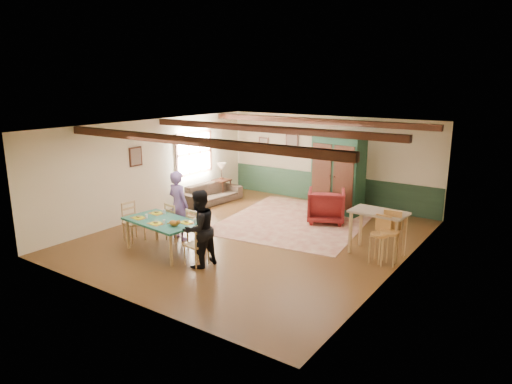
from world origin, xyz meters
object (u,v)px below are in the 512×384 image
Objects in this scene: dining_chair_end_right at (196,244)px; dining_chair_far_right at (198,228)px; person_child at (201,226)px; cat at (174,223)px; counter_table at (377,233)px; armoire at (338,173)px; armchair at (326,206)px; dining_table at (163,236)px; bar_stool_right at (389,239)px; person_man at (178,205)px; bar_stool_left at (379,240)px; dining_chair_end_left at (134,222)px; table_lamp at (222,171)px; end_table at (222,189)px; dining_chair_far_left at (177,221)px; sofa at (212,193)px; person_woman at (199,229)px.

dining_chair_far_right is at bearing -133.83° from dining_chair_end_right.
person_child is 2.79× the size of cat.
counter_table reaches higher than cat.
armoire is 2.34× the size of armchair.
bar_stool_right reaches higher than dining_table.
bar_stool_left is at bearing -157.48° from person_man.
person_man is at bearing -43.15° from dining_chair_end_left.
cat is at bearing -61.98° from table_lamp.
dining_chair_end_right is at bearing -149.64° from bar_stool_right.
table_lamp reaches higher than end_table.
counter_table is at bearing -18.51° from table_lamp.
dining_chair_far_left is 3.49m from sofa.
table_lamp is at bearing -138.96° from person_woman.
person_man is (0.01, 0.08, 0.38)m from dining_chair_far_left.
end_table is (-3.82, -0.58, -0.86)m from armoire.
dining_chair_end_right is at bearing -6.81° from dining_table.
table_lamp reaches higher than dining_chair_far_left.
dining_chair_end_left and dining_chair_end_right have the same top height.
person_child is 1.63× the size of end_table.
dining_chair_end_left is 0.55× the size of person_man.
dining_chair_far_left reaches higher than cat.
end_table is (-3.10, 4.69, -0.16)m from dining_chair_end_right.
person_woman reaches higher than dining_chair_far_left.
dining_table is 1.89× the size of dining_chair_end_left.
dining_chair_end_left is at bearing -164.50° from bar_stool_right.
cat is 0.34× the size of bar_stool_left.
bar_stool_left reaches higher than cat.
bar_stool_left is (6.18, -2.48, 0.21)m from end_table.
dining_chair_far_left is 4.06m from armchair.
dining_table is 1.72× the size of bar_stool_left.
dining_chair_far_right is 2.64× the size of cat.
dining_chair_far_right is 1.66m from dining_chair_end_left.
sofa is 5.97m from counter_table.
cat is 0.15× the size of armoire.
counter_table is (5.97, -2.00, -0.38)m from table_lamp.
counter_table is (2.77, 2.71, -0.31)m from person_woman.
armoire is (1.82, 5.13, 0.79)m from dining_table.
sofa is at bearing -57.03° from dining_chair_far_left.
bar_stool_right reaches higher than dining_chair_end_right.
end_table is (-1.69, 3.82, -0.16)m from dining_chair_far_left.
dining_chair_end_right is (1.11, -0.13, 0.10)m from dining_table.
end_table is at bearing 161.49° from counter_table.
table_lamp is at bearing 0.00° from end_table.
sofa is 6.29m from bar_stool_left.
end_table is 0.54× the size of bar_stool_right.
armoire is at bearing 8.57° from table_lamp.
end_table is 0.59× the size of bar_stool_left.
sofa is 1.73× the size of counter_table.
end_table is at bearing -31.74° from armchair.
dining_chair_far_right is at bearing 100.37° from cat.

